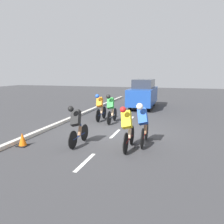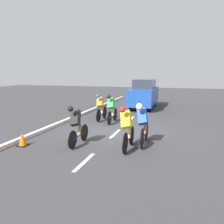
{
  "view_description": "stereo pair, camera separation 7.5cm",
  "coord_description": "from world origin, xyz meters",
  "px_view_note": "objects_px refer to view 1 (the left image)",
  "views": [
    {
      "loc": [
        -2.55,
        9.12,
        2.62
      ],
      "look_at": [
        0.15,
        0.33,
        0.95
      ],
      "focal_mm": 35.0,
      "sensor_mm": 36.0,
      "label": 1
    },
    {
      "loc": [
        -2.62,
        9.1,
        2.62
      ],
      "look_at": [
        0.15,
        0.33,
        0.95
      ],
      "focal_mm": 35.0,
      "sensor_mm": 36.0,
      "label": 2
    }
  ],
  "objects_px": {
    "cyclist_green": "(111,108)",
    "cyclist_blue": "(143,123)",
    "cyclist_yellow": "(127,127)",
    "cyclist_orange": "(100,107)",
    "cyclist_black": "(77,124)",
    "traffic_cone": "(22,140)",
    "support_car": "(143,94)"
  },
  "relations": [
    {
      "from": "cyclist_blue",
      "to": "support_car",
      "type": "xyz_separation_m",
      "value": [
        1.36,
        -8.55,
        0.23
      ]
    },
    {
      "from": "support_car",
      "to": "traffic_cone",
      "type": "height_order",
      "value": "support_car"
    },
    {
      "from": "cyclist_black",
      "to": "traffic_cone",
      "type": "xyz_separation_m",
      "value": [
        1.83,
        0.68,
        -0.54
      ]
    },
    {
      "from": "support_car",
      "to": "traffic_cone",
      "type": "xyz_separation_m",
      "value": [
        2.76,
        9.99,
        -0.83
      ]
    },
    {
      "from": "cyclist_black",
      "to": "cyclist_orange",
      "type": "relative_size",
      "value": 0.98
    },
    {
      "from": "traffic_cone",
      "to": "cyclist_blue",
      "type": "bearing_deg",
      "value": -160.75
    },
    {
      "from": "cyclist_blue",
      "to": "cyclist_black",
      "type": "bearing_deg",
      "value": 18.4
    },
    {
      "from": "cyclist_black",
      "to": "traffic_cone",
      "type": "height_order",
      "value": "cyclist_black"
    },
    {
      "from": "cyclist_green",
      "to": "cyclist_orange",
      "type": "distance_m",
      "value": 0.87
    },
    {
      "from": "cyclist_orange",
      "to": "cyclist_yellow",
      "type": "height_order",
      "value": "cyclist_yellow"
    },
    {
      "from": "cyclist_orange",
      "to": "support_car",
      "type": "bearing_deg",
      "value": -106.93
    },
    {
      "from": "cyclist_black",
      "to": "cyclist_blue",
      "type": "xyz_separation_m",
      "value": [
        -2.29,
        -0.76,
        0.05
      ]
    },
    {
      "from": "cyclist_black",
      "to": "cyclist_orange",
      "type": "height_order",
      "value": "cyclist_black"
    },
    {
      "from": "cyclist_yellow",
      "to": "support_car",
      "type": "height_order",
      "value": "support_car"
    },
    {
      "from": "cyclist_black",
      "to": "support_car",
      "type": "relative_size",
      "value": 0.37
    },
    {
      "from": "cyclist_blue",
      "to": "support_car",
      "type": "height_order",
      "value": "support_car"
    },
    {
      "from": "cyclist_blue",
      "to": "cyclist_orange",
      "type": "bearing_deg",
      "value": -49.64
    },
    {
      "from": "traffic_cone",
      "to": "cyclist_black",
      "type": "bearing_deg",
      "value": -159.7
    },
    {
      "from": "support_car",
      "to": "cyclist_green",
      "type": "bearing_deg",
      "value": 81.75
    },
    {
      "from": "cyclist_blue",
      "to": "support_car",
      "type": "distance_m",
      "value": 8.66
    },
    {
      "from": "support_car",
      "to": "cyclist_blue",
      "type": "bearing_deg",
      "value": 99.04
    },
    {
      "from": "cyclist_black",
      "to": "traffic_cone",
      "type": "relative_size",
      "value": 3.32
    },
    {
      "from": "cyclist_orange",
      "to": "traffic_cone",
      "type": "xyz_separation_m",
      "value": [
        1.2,
        4.87,
        -0.54
      ]
    },
    {
      "from": "cyclist_orange",
      "to": "cyclist_blue",
      "type": "xyz_separation_m",
      "value": [
        -2.92,
        3.43,
        0.06
      ]
    },
    {
      "from": "cyclist_yellow",
      "to": "cyclist_black",
      "type": "bearing_deg",
      "value": 2.6
    },
    {
      "from": "cyclist_green",
      "to": "traffic_cone",
      "type": "distance_m",
      "value": 4.9
    },
    {
      "from": "cyclist_black",
      "to": "support_car",
      "type": "xyz_separation_m",
      "value": [
        -0.93,
        -9.31,
        0.28
      ]
    },
    {
      "from": "cyclist_green",
      "to": "cyclist_blue",
      "type": "distance_m",
      "value": 3.71
    },
    {
      "from": "cyclist_orange",
      "to": "cyclist_blue",
      "type": "height_order",
      "value": "cyclist_blue"
    },
    {
      "from": "cyclist_yellow",
      "to": "cyclist_blue",
      "type": "relative_size",
      "value": 0.95
    },
    {
      "from": "cyclist_yellow",
      "to": "cyclist_green",
      "type": "bearing_deg",
      "value": -64.82
    },
    {
      "from": "support_car",
      "to": "traffic_cone",
      "type": "distance_m",
      "value": 10.4
    }
  ]
}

